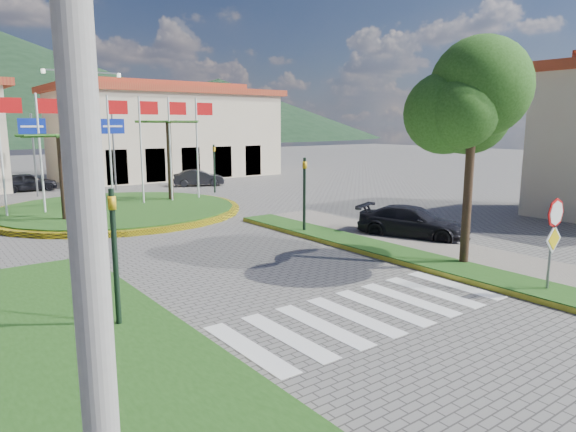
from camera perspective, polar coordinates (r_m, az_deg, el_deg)
ground at (r=10.77m, az=24.50°, el=-15.81°), size 160.00×160.00×0.00m
sidewalk_right at (r=16.65m, az=28.49°, el=-6.69°), size 4.00×28.00×0.15m
verge_right at (r=15.60m, az=26.62°, el=-7.56°), size 1.60×28.00×0.18m
median_left at (r=11.54m, az=-23.66°, el=-13.46°), size 5.00×14.00×0.18m
crosswalk at (r=12.93m, az=8.55°, el=-10.53°), size 8.00×3.00×0.01m
roundabout_island at (r=28.16m, az=-18.48°, el=0.72°), size 12.70×12.70×6.00m
stop_sign at (r=15.27m, az=27.42°, el=-1.40°), size 0.80×0.11×2.65m
deciduous_tree at (r=17.05m, az=19.91°, el=11.68°), size 3.60×3.60×6.80m
utility_pole at (r=4.58m, az=-22.06°, el=8.76°), size 0.32×0.32×9.00m
traffic_light_left at (r=11.76m, az=-18.72°, el=-3.20°), size 0.15×0.18×3.20m
traffic_light_right at (r=21.23m, az=1.83°, el=3.11°), size 0.15×0.18×3.20m
traffic_light_far at (r=34.80m, az=-8.21°, el=5.78°), size 0.18×0.15×3.20m
direction_sign_west at (r=36.03m, az=-26.47°, el=7.51°), size 1.60×0.14×5.20m
direction_sign_east at (r=37.28m, az=-18.85°, el=8.08°), size 1.60×0.14×5.20m
street_lamp_centre at (r=35.76m, az=-21.52°, el=9.40°), size 4.80×0.16×8.00m
building_right at (r=46.36m, az=-13.33°, el=9.12°), size 19.08×9.54×8.05m
hill_far_east at (r=160.16m, az=-7.67°, el=11.70°), size 120.00×120.00×18.00m
car_dark_a at (r=39.46m, az=-26.98°, el=3.38°), size 3.73×1.53×1.27m
car_dark_b at (r=38.83m, az=-9.91°, el=4.21°), size 3.89×2.58×1.21m
car_side_right at (r=21.23m, az=13.72°, el=-0.71°), size 3.36×4.80×1.29m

